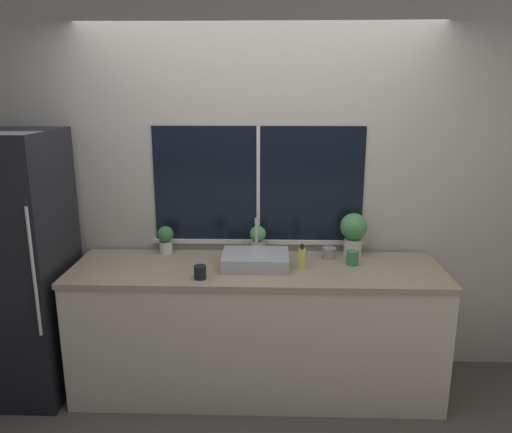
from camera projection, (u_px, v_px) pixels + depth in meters
name	position (u px, v px, depth m)	size (l,w,h in m)	color
ground_plane	(255.00, 416.00, 3.24)	(14.00, 14.00, 0.00)	#4C4742
wall_back	(258.00, 189.00, 3.62)	(8.00, 0.09, 2.70)	#BCB7AD
wall_left	(8.00, 171.00, 4.42)	(0.06, 7.00, 2.70)	#BCB7AD
counter	(257.00, 328.00, 3.45)	(2.49, 0.70, 0.90)	beige
refrigerator	(14.00, 266.00, 3.34)	(0.68, 0.69, 1.81)	black
sink	(255.00, 259.00, 3.35)	(0.44, 0.39, 0.28)	#ADADB2
potted_plant_left	(166.00, 239.00, 3.59)	(0.11, 0.11, 0.20)	silver
potted_plant_center	(258.00, 239.00, 3.57)	(0.12, 0.12, 0.21)	silver
potted_plant_right	(353.00, 231.00, 3.53)	(0.19, 0.19, 0.31)	silver
soap_bottle	(302.00, 258.00, 3.31)	(0.05, 0.05, 0.17)	#DBD14C
mug_black	(200.00, 272.00, 3.13)	(0.08, 0.08, 0.09)	black
mug_green	(352.00, 258.00, 3.37)	(0.08, 0.08, 0.10)	#38844C
mug_grey	(329.00, 253.00, 3.50)	(0.10, 0.10, 0.08)	gray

